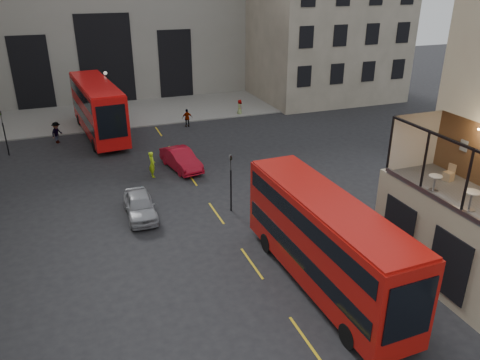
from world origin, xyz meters
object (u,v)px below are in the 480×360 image
object	(u,v)px
bus_far	(98,106)
pedestrian_c	(187,118)
bicycle	(135,193)
pedestrian_d	(240,107)
cafe_table_mid	(471,198)
car_b	(181,159)
traffic_light_near	(231,176)
cafe_chair_d	(449,176)
traffic_light_far	(3,127)
car_a	(140,205)
cyclist	(152,164)
cafe_table_far	(435,181)
bus_near	(325,238)
street_lamp_b	(109,101)
pedestrian_b	(57,133)

from	to	relation	value
bus_far	pedestrian_c	size ratio (longest dim) A/B	7.12
bicycle	pedestrian_d	bearing A→B (deg)	-21.82
cafe_table_mid	car_b	bearing A→B (deg)	111.50
cafe_table_mid	bus_far	bearing A→B (deg)	112.73
traffic_light_near	cafe_chair_d	world-z (taller)	cafe_chair_d
traffic_light_far	car_a	bearing A→B (deg)	-60.01
pedestrian_d	cafe_chair_d	xyz separation A→B (m)	(-0.37, -29.93, 4.03)
pedestrian_c	cafe_chair_d	world-z (taller)	cafe_chair_d
traffic_light_far	cyclist	size ratio (longest dim) A/B	1.93
car_a	cafe_chair_d	distance (m)	17.56
traffic_light_near	cafe_table_far	bearing A→B (deg)	-56.01
bicycle	car_b	bearing A→B (deg)	-27.66
car_b	pedestrian_c	distance (m)	11.02
bus_near	car_b	distance (m)	17.18
car_a	cafe_table_far	world-z (taller)	cafe_table_far
traffic_light_near	traffic_light_far	world-z (taller)	same
pedestrian_c	street_lamp_b	bearing A→B (deg)	-25.46
cafe_table_mid	traffic_light_far	bearing A→B (deg)	126.50
traffic_light_far	bus_far	xyz separation A→B (m)	(7.73, 2.88, 0.38)
car_a	cyclist	size ratio (longest dim) A/B	2.21
cyclist	pedestrian_b	distance (m)	12.48
cafe_table_mid	cafe_table_far	distance (m)	2.11
cyclist	pedestrian_c	size ratio (longest dim) A/B	1.10
bus_far	pedestrian_c	world-z (taller)	bus_far
car_b	street_lamp_b	bearing A→B (deg)	94.10
cafe_chair_d	car_b	bearing A→B (deg)	118.47
traffic_light_far	pedestrian_d	xyz separation A→B (m)	(22.42, 4.86, -1.61)
bus_near	bus_far	distance (m)	28.77
bus_near	pedestrian_b	size ratio (longest dim) A/B	5.98
bus_near	pedestrian_b	world-z (taller)	bus_near
pedestrian_b	cafe_table_far	bearing A→B (deg)	-110.94
car_b	bicycle	distance (m)	5.94
street_lamp_b	pedestrian_c	size ratio (longest dim) A/B	2.98
traffic_light_near	street_lamp_b	size ratio (longest dim) A/B	0.71
cyclist	pedestrian_b	bearing A→B (deg)	28.67
traffic_light_far	cafe_chair_d	distance (m)	33.47
traffic_light_near	pedestrian_c	distance (m)	18.74
traffic_light_far	pedestrian_b	distance (m)	4.60
cafe_chair_d	cafe_table_mid	bearing A→B (deg)	-117.51
car_a	cyclist	world-z (taller)	cyclist
traffic_light_near	cafe_chair_d	size ratio (longest dim) A/B	4.60
bus_near	cafe_table_far	size ratio (longest dim) A/B	15.45
bus_near	cafe_chair_d	xyz separation A→B (m)	(6.55, -0.25, 2.28)
bicycle	cyclist	size ratio (longest dim) A/B	0.80
traffic_light_far	bicycle	bearing A→B (deg)	-54.77
bus_near	cyclist	distance (m)	16.96
bicycle	cafe_table_far	xyz separation A→B (m)	(11.99, -13.59, 4.68)
traffic_light_far	cyclist	distance (m)	13.65
pedestrian_b	pedestrian_c	world-z (taller)	pedestrian_b
car_b	pedestrian_c	xyz separation A→B (m)	(3.27, 10.52, 0.11)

